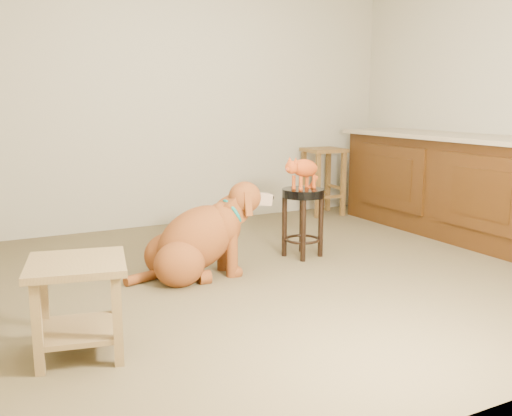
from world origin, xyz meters
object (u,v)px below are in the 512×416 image
side_table (78,293)px  tabby_kitten (302,169)px  wood_stool (323,180)px  padded_stool (303,209)px  golden_retriever (198,241)px

side_table → tabby_kitten: size_ratio=1.29×
wood_stool → tabby_kitten: size_ratio=1.70×
padded_stool → tabby_kitten: tabby_kitten is taller
padded_stool → golden_retriever: 0.97m
padded_stool → wood_stool: (1.12, 1.37, -0.01)m
padded_stool → tabby_kitten: 0.32m
side_table → golden_retriever: bearing=42.3°
golden_retriever → padded_stool: bearing=10.2°
wood_stool → golden_retriever: bearing=-144.2°
padded_stool → side_table: 2.20m
wood_stool → tabby_kitten: bearing=-129.6°
wood_stool → side_table: size_ratio=1.32×
side_table → golden_retriever: size_ratio=0.49×
wood_stool → tabby_kitten: (-1.13, -1.37, 0.33)m
wood_stool → side_table: (-3.06, -2.39, -0.06)m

